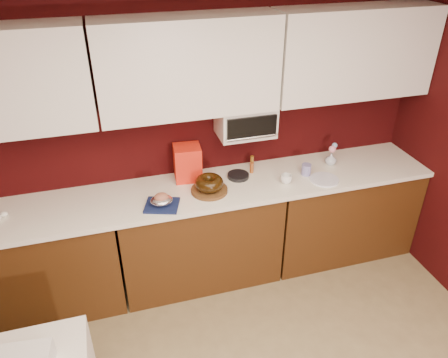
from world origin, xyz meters
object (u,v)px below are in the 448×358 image
at_px(bundt_cake, 209,183).
at_px(flower_vase, 331,158).
at_px(toaster_oven, 245,120).
at_px(coffee_mug, 286,178).
at_px(pandoro_box, 188,163).
at_px(blue_jar, 306,170).
at_px(foil_ham_nest, 162,200).

bearing_deg(bundt_cake, flower_vase, 7.03).
bearing_deg(toaster_oven, bundt_cake, -148.14).
height_order(bundt_cake, flower_vase, bundt_cake).
distance_m(bundt_cake, coffee_mug, 0.64).
distance_m(coffee_mug, flower_vase, 0.53).
relative_size(pandoro_box, flower_vase, 2.47).
height_order(blue_jar, flower_vase, flower_vase).
distance_m(toaster_oven, coffee_mug, 0.58).
height_order(toaster_oven, pandoro_box, toaster_oven).
xyz_separation_m(blue_jar, flower_vase, (0.29, 0.11, 0.01)).
xyz_separation_m(pandoro_box, flower_vase, (1.25, -0.11, -0.09)).
height_order(pandoro_box, coffee_mug, pandoro_box).
distance_m(bundt_cake, pandoro_box, 0.29).
bearing_deg(pandoro_box, foil_ham_nest, -123.22).
xyz_separation_m(bundt_cake, coffee_mug, (0.64, -0.05, -0.04)).
bearing_deg(bundt_cake, foil_ham_nest, -165.72).
bearing_deg(toaster_oven, flower_vase, -6.38).
xyz_separation_m(bundt_cake, pandoro_box, (-0.12, 0.25, 0.07)).
bearing_deg(pandoro_box, flower_vase, -0.08).
distance_m(pandoro_box, coffee_mug, 0.82).
bearing_deg(toaster_oven, blue_jar, -21.61).
distance_m(foil_ham_nest, flower_vase, 1.55).
bearing_deg(bundt_cake, toaster_oven, 31.86).
bearing_deg(foil_ham_nest, coffee_mug, 3.05).
height_order(toaster_oven, foil_ham_nest, toaster_oven).
distance_m(toaster_oven, flower_vase, 0.88).
height_order(foil_ham_nest, blue_jar, blue_jar).
distance_m(pandoro_box, blue_jar, 1.00).
xyz_separation_m(coffee_mug, blue_jar, (0.21, 0.08, 0.00)).
height_order(coffee_mug, blue_jar, blue_jar).
xyz_separation_m(coffee_mug, flower_vase, (0.50, 0.19, 0.01)).
relative_size(toaster_oven, coffee_mug, 5.01).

